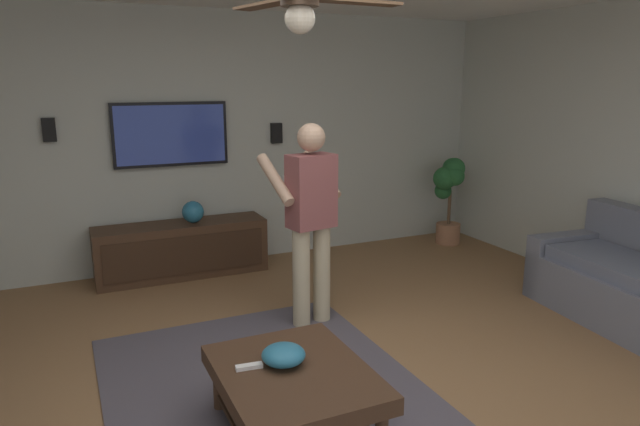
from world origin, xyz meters
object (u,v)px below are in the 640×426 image
(media_console, at_px, (182,249))
(person_standing, at_px, (310,213))
(coffee_table, at_px, (294,386))
(bowl, at_px, (283,355))
(wall_speaker_left, at_px, (276,133))
(vase_round, at_px, (193,212))
(remote_white, at_px, (249,367))
(tv, at_px, (171,134))
(potted_plant_tall, at_px, (449,189))
(ceiling_fan, at_px, (301,4))
(wall_speaker_right, at_px, (49,130))

(media_console, bearing_deg, person_standing, 24.02)
(coffee_table, xyz_separation_m, bowl, (0.08, 0.03, 0.16))
(wall_speaker_left, bearing_deg, vase_round, 105.00)
(remote_white, bearing_deg, tv, 92.90)
(person_standing, height_order, potted_plant_tall, person_standing)
(bowl, distance_m, ceiling_fan, 1.90)
(tv, relative_size, person_standing, 0.70)
(tv, xyz_separation_m, ceiling_fan, (-3.04, -0.16, 0.92))
(media_console, height_order, potted_plant_tall, potted_plant_tall)
(media_console, distance_m, wall_speaker_right, 1.68)
(person_standing, distance_m, potted_plant_tall, 2.86)
(bowl, relative_size, vase_round, 1.13)
(remote_white, bearing_deg, vase_round, 90.02)
(person_standing, xyz_separation_m, ceiling_fan, (-1.18, 0.56, 1.41))
(coffee_table, bearing_deg, potted_plant_tall, -48.47)
(bowl, distance_m, wall_speaker_right, 3.51)
(wall_speaker_right, height_order, ceiling_fan, ceiling_fan)
(tv, relative_size, ceiling_fan, 0.96)
(vase_round, bearing_deg, potted_plant_tall, -93.13)
(tv, bearing_deg, coffee_table, 0.40)
(media_console, height_order, ceiling_fan, ceiling_fan)
(vase_round, distance_m, wall_speaker_right, 1.53)
(tv, distance_m, vase_round, 0.82)
(potted_plant_tall, relative_size, vase_round, 4.83)
(media_console, distance_m, potted_plant_tall, 3.21)
(remote_white, bearing_deg, person_standing, 60.18)
(bowl, xyz_separation_m, wall_speaker_right, (3.16, 1.11, 1.05))
(media_console, xyz_separation_m, person_standing, (-1.62, -0.72, 0.66))
(coffee_table, distance_m, bowl, 0.18)
(remote_white, height_order, wall_speaker_left, wall_speaker_left)
(tv, relative_size, vase_round, 5.22)
(coffee_table, distance_m, vase_round, 2.99)
(coffee_table, height_order, remote_white, remote_white)
(person_standing, bearing_deg, potted_plant_tall, -69.78)
(wall_speaker_left, distance_m, wall_speaker_right, 2.26)
(wall_speaker_right, bearing_deg, ceiling_fan, -157.34)
(potted_plant_tall, bearing_deg, person_standing, 120.30)
(coffee_table, height_order, tv, tv)
(tv, distance_m, wall_speaker_left, 1.14)
(wall_speaker_left, bearing_deg, person_standing, 167.40)
(tv, distance_m, person_standing, 2.06)
(coffee_table, bearing_deg, person_standing, -27.22)
(person_standing, bearing_deg, remote_white, 133.56)
(media_console, relative_size, potted_plant_tall, 1.60)
(tv, xyz_separation_m, remote_white, (-3.11, 0.20, -1.01))
(wall_speaker_right, xyz_separation_m, ceiling_fan, (-3.05, -1.27, 0.83))
(tv, bearing_deg, wall_speaker_right, -90.68)
(media_console, xyz_separation_m, remote_white, (-2.87, 0.20, 0.14))
(potted_plant_tall, bearing_deg, remote_white, 128.49)
(tv, distance_m, ceiling_fan, 3.18)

